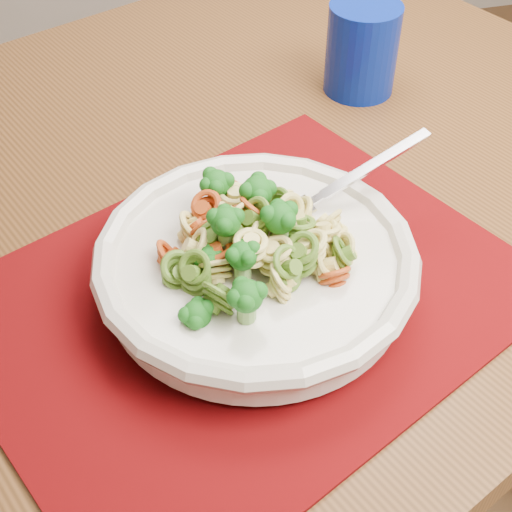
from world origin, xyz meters
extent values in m
cube|color=#583518|center=(-0.55, 0.21, 0.75)|extent=(1.47, 1.24, 0.04)
cube|color=#583518|center=(-0.17, 0.75, 0.37)|extent=(0.09, 0.09, 0.73)
cube|color=#510305|center=(-0.47, 0.07, 0.77)|extent=(0.56, 0.51, 0.00)
cylinder|color=beige|center=(-0.46, 0.08, 0.78)|extent=(0.12, 0.12, 0.01)
cylinder|color=beige|center=(-0.46, 0.08, 0.80)|extent=(0.25, 0.25, 0.03)
torus|color=beige|center=(-0.46, 0.08, 0.81)|extent=(0.27, 0.27, 0.02)
cylinder|color=navy|center=(-0.26, 0.37, 0.82)|extent=(0.08, 0.08, 0.10)
camera|label=1|loc=(-0.57, -0.33, 1.22)|focal=50.00mm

